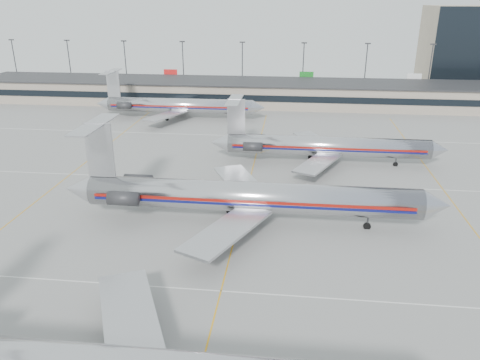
# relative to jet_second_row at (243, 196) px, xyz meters

# --- Properties ---
(apron_markings) EXTENTS (160.00, 0.15, 0.02)m
(apron_markings) POSITION_rel_jet_second_row_xyz_m (-0.60, -15.52, -3.77)
(apron_markings) COLOR silver
(apron_markings) RESTS_ON ground
(terminal) EXTENTS (162.00, 17.00, 6.25)m
(terminal) POSITION_rel_jet_second_row_xyz_m (-0.60, 72.46, -0.62)
(terminal) COLOR gray
(terminal) RESTS_ON ground
(light_mast_row) EXTENTS (163.60, 0.40, 15.28)m
(light_mast_row) POSITION_rel_jet_second_row_xyz_m (-0.60, 86.48, 4.81)
(light_mast_row) COLOR #38383D
(light_mast_row) RESTS_ON ground
(distant_building) EXTENTS (30.00, 20.00, 25.00)m
(distant_building) POSITION_rel_jet_second_row_xyz_m (61.40, 102.48, 8.72)
(distant_building) COLOR tan
(distant_building) RESTS_ON ground
(jet_second_row) EXTENTS (49.70, 29.27, 13.01)m
(jet_second_row) POSITION_rel_jet_second_row_xyz_m (0.00, 0.00, 0.00)
(jet_second_row) COLOR #BDBDC2
(jet_second_row) RESTS_ON ground
(jet_third_row) EXTENTS (41.22, 25.35, 11.27)m
(jet_third_row) POSITION_rel_jet_second_row_xyz_m (11.27, 24.73, -0.50)
(jet_third_row) COLOR #BDBDC2
(jet_third_row) RESTS_ON ground
(jet_back_row) EXTENTS (41.24, 25.37, 11.28)m
(jet_back_row) POSITION_rel_jet_second_row_xyz_m (-22.00, 53.75, -0.50)
(jet_back_row) COLOR #BDBDC2
(jet_back_row) RESTS_ON ground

